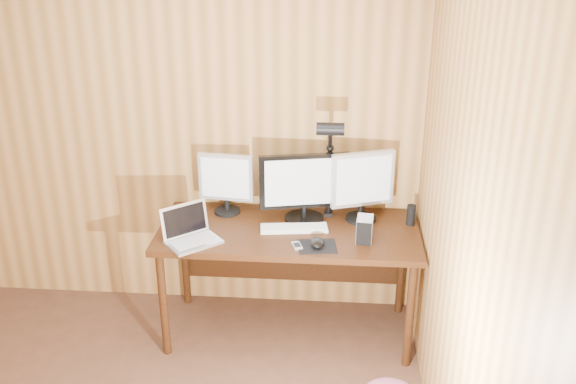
# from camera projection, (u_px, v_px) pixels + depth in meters

# --- Properties ---
(desk) EXTENTS (1.60, 0.70, 0.75)m
(desk) POSITION_uv_depth(u_px,v_px,m) (290.00, 241.00, 4.06)
(desk) COLOR #33190A
(desk) RESTS_ON floor
(monitor_center) EXTENTS (0.56, 0.25, 0.44)m
(monitor_center) POSITION_uv_depth(u_px,v_px,m) (304.00, 187.00, 3.97)
(monitor_center) COLOR black
(monitor_center) RESTS_ON desk
(monitor_left) EXTENTS (0.35, 0.17, 0.40)m
(monitor_left) POSITION_uv_depth(u_px,v_px,m) (226.00, 182.00, 4.08)
(monitor_left) COLOR black
(monitor_left) RESTS_ON desk
(monitor_right) EXTENTS (0.39, 0.19, 0.45)m
(monitor_right) POSITION_uv_depth(u_px,v_px,m) (363.00, 184.00, 3.97)
(monitor_right) COLOR black
(monitor_right) RESTS_ON desk
(laptop) EXTENTS (0.38, 0.37, 0.21)m
(laptop) POSITION_uv_depth(u_px,v_px,m) (190.00, 233.00, 3.78)
(laptop) COLOR silver
(laptop) RESTS_ON desk
(keyboard) EXTENTS (0.42, 0.17, 0.02)m
(keyboard) POSITION_uv_depth(u_px,v_px,m) (294.00, 228.00, 3.93)
(keyboard) COLOR white
(keyboard) RESTS_ON desk
(mousepad) EXTENTS (0.24, 0.21, 0.00)m
(mousepad) POSITION_uv_depth(u_px,v_px,m) (317.00, 246.00, 3.73)
(mousepad) COLOR black
(mousepad) RESTS_ON desk
(mouse) EXTENTS (0.10, 0.13, 0.04)m
(mouse) POSITION_uv_depth(u_px,v_px,m) (317.00, 243.00, 3.72)
(mouse) COLOR black
(mouse) RESTS_ON mousepad
(hard_drive) EXTENTS (0.11, 0.14, 0.15)m
(hard_drive) POSITION_uv_depth(u_px,v_px,m) (365.00, 229.00, 3.77)
(hard_drive) COLOR silver
(hard_drive) RESTS_ON desk
(phone) EXTENTS (0.07, 0.10, 0.01)m
(phone) POSITION_uv_depth(u_px,v_px,m) (297.00, 246.00, 3.73)
(phone) COLOR silver
(phone) RESTS_ON desk
(speaker) EXTENTS (0.05, 0.05, 0.13)m
(speaker) POSITION_uv_depth(u_px,v_px,m) (411.00, 215.00, 3.98)
(speaker) COLOR black
(speaker) RESTS_ON desk
(desk_lamp) EXTENTS (0.16, 0.23, 0.71)m
(desk_lamp) POSITION_uv_depth(u_px,v_px,m) (330.00, 155.00, 3.87)
(desk_lamp) COLOR black
(desk_lamp) RESTS_ON desk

